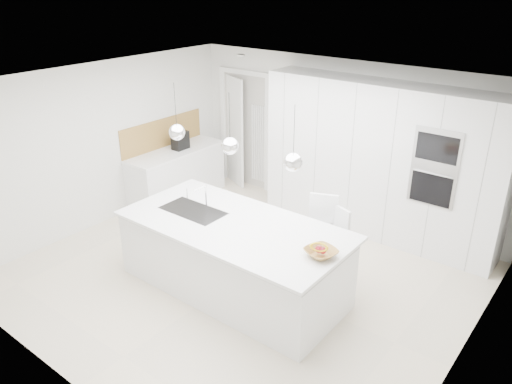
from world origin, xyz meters
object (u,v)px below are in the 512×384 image
Objects in this scene: bar_stool_left at (316,240)px; espresso_machine at (180,140)px; bar_stool_right at (334,249)px; island_base at (233,259)px; fruit_bowl at (321,253)px.

espresso_machine is at bearing 143.00° from bar_stool_left.
bar_stool_left is (3.22, -0.79, -0.48)m from espresso_machine.
bar_stool_right is at bearing -14.63° from bar_stool_left.
bar_stool_left is (0.69, 0.82, 0.14)m from island_base.
bar_stool_right is at bearing 42.78° from island_base.
island_base is 1.08m from bar_stool_left.
bar_stool_left is at bearing -150.99° from bar_stool_right.
fruit_bowl is (1.21, 0.04, 0.51)m from island_base.
espresso_machine is (-2.53, 1.61, 0.62)m from island_base.
espresso_machine is 3.58m from bar_stool_right.
fruit_bowl is 0.29× the size of bar_stool_left.
bar_stool_left is (-0.52, 0.78, -0.37)m from fruit_bowl.
espresso_machine is at bearing 147.49° from island_base.
island_base is 3.06m from espresso_machine.
island_base is at bearing -33.96° from espresso_machine.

